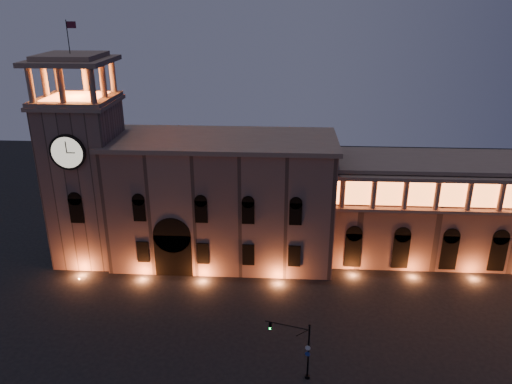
# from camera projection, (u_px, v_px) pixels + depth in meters

# --- Properties ---
(ground) EXTENTS (160.00, 160.00, 0.00)m
(ground) POSITION_uv_depth(u_px,v_px,m) (218.00, 358.00, 51.87)
(ground) COLOR black
(ground) RESTS_ON ground
(government_building) EXTENTS (30.80, 12.80, 17.60)m
(government_building) POSITION_uv_depth(u_px,v_px,m) (222.00, 200.00, 69.13)
(government_building) COLOR #7B5C51
(government_building) RESTS_ON ground
(clock_tower) EXTENTS (9.80, 9.80, 32.40)m
(clock_tower) POSITION_uv_depth(u_px,v_px,m) (86.00, 174.00, 67.86)
(clock_tower) COLOR #7B5C51
(clock_tower) RESTS_ON ground
(colonnade_wing) EXTENTS (40.60, 11.50, 14.50)m
(colonnade_wing) POSITION_uv_depth(u_px,v_px,m) (466.00, 209.00, 69.68)
(colonnade_wing) COLOR brown
(colonnade_wing) RESTS_ON ground
(traffic_light) EXTENTS (4.48, 1.47, 6.35)m
(traffic_light) POSITION_uv_depth(u_px,v_px,m) (301.00, 349.00, 48.17)
(traffic_light) COLOR black
(traffic_light) RESTS_ON ground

